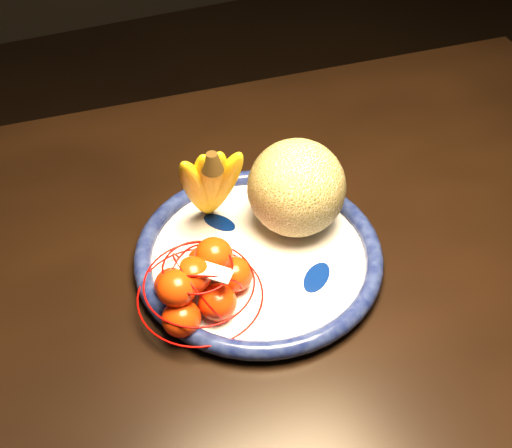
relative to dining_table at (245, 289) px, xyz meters
name	(u,v)px	position (x,y,z in m)	size (l,w,h in m)	color
dining_table	(245,289)	(0.00, 0.00, 0.00)	(1.55, 1.00, 0.75)	black
fruit_bowl	(259,255)	(0.01, -0.02, 0.09)	(0.36, 0.36, 0.03)	white
cantaloupe	(297,188)	(0.09, 0.02, 0.17)	(0.15, 0.15, 0.15)	olive
banana_bunch	(209,181)	(-0.03, 0.06, 0.19)	(0.12, 0.11, 0.18)	yellow
mandarin_bag	(199,283)	(-0.09, -0.07, 0.13)	(0.22, 0.22, 0.11)	#FF2800
price_tag	(205,269)	(-0.08, -0.08, 0.17)	(0.07, 0.03, 0.00)	white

